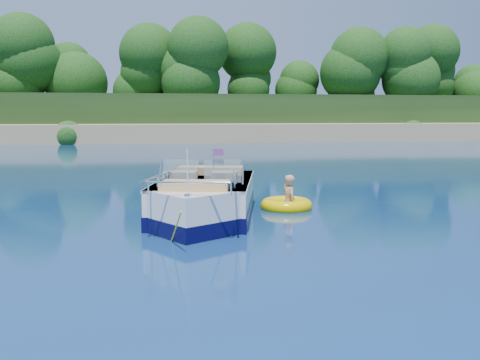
% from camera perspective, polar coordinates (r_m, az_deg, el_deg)
% --- Properties ---
extents(ground, '(160.00, 160.00, 0.00)m').
position_cam_1_polar(ground, '(8.39, 0.69, -9.12)').
color(ground, '#0A214B').
rests_on(ground, ground).
extents(shoreline, '(170.00, 59.00, 6.00)m').
position_cam_1_polar(shoreline, '(71.72, -8.78, 5.93)').
color(shoreline, tan).
rests_on(shoreline, ground).
extents(treeline, '(150.00, 7.12, 8.19)m').
position_cam_1_polar(treeline, '(49.06, -8.26, 10.77)').
color(treeline, black).
rests_on(treeline, ground).
extents(motorboat, '(2.92, 5.73, 1.94)m').
position_cam_1_polar(motorboat, '(11.97, -3.90, -2.38)').
color(motorboat, white).
rests_on(motorboat, ground).
extents(tow_tube, '(1.65, 1.65, 0.34)m').
position_cam_1_polar(tow_tube, '(13.29, 4.97, -2.70)').
color(tow_tube, '#ECC700').
rests_on(tow_tube, ground).
extents(boy, '(0.50, 0.80, 1.45)m').
position_cam_1_polar(boy, '(13.22, 5.15, -3.13)').
color(boy, tan).
rests_on(boy, ground).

